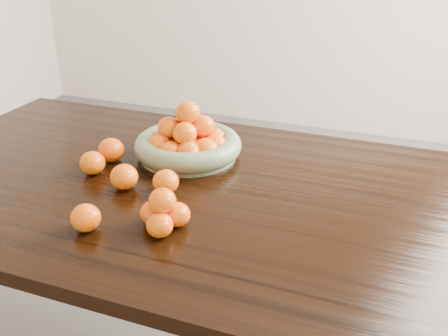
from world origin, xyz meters
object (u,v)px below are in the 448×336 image
(fruit_bowl, at_px, (188,142))
(loose_orange_0, at_px, (92,163))
(dining_table, at_px, (217,217))
(orange_pyramid, at_px, (163,213))

(fruit_bowl, distance_m, loose_orange_0, 0.30)
(dining_table, relative_size, loose_orange_0, 26.77)
(fruit_bowl, relative_size, orange_pyramid, 2.72)
(fruit_bowl, relative_size, loose_orange_0, 4.50)
(loose_orange_0, bearing_deg, dining_table, 5.44)
(dining_table, xyz_separation_m, orange_pyramid, (-0.05, -0.23, 0.13))
(dining_table, bearing_deg, orange_pyramid, -102.32)
(dining_table, bearing_deg, fruit_bowl, 133.38)
(orange_pyramid, relative_size, loose_orange_0, 1.65)
(orange_pyramid, height_order, loose_orange_0, orange_pyramid)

